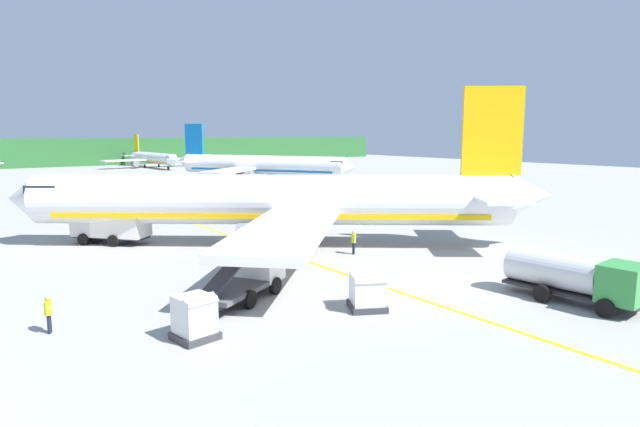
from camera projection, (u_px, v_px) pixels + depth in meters
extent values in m
cube|color=#999993|center=(148.00, 201.00, 67.81)|extent=(240.00, 320.00, 0.20)
cube|color=#28602D|center=(35.00, 153.00, 133.47)|extent=(216.00, 6.00, 7.15)
cylinder|color=white|center=(271.00, 200.00, 40.49)|extent=(30.58, 25.33, 3.80)
cone|color=white|center=(23.00, 199.00, 41.08)|extent=(4.12, 4.32, 3.61)
cone|color=white|center=(531.00, 195.00, 39.83)|extent=(4.51, 4.52, 3.23)
cube|color=#192333|center=(50.00, 188.00, 40.89)|extent=(3.89, 4.02, 0.60)
cube|color=white|center=(286.00, 230.00, 31.50)|extent=(14.62, 14.79, 0.50)
cylinder|color=slate|center=(262.00, 240.00, 34.44)|extent=(3.87, 3.71, 2.20)
cube|color=white|center=(304.00, 195.00, 49.56)|extent=(12.62, 16.08, 0.50)
cylinder|color=slate|center=(282.00, 212.00, 47.09)|extent=(3.87, 3.71, 2.20)
cube|color=#F2B20C|center=(492.00, 131.00, 39.21)|extent=(3.67, 3.01, 6.50)
cube|color=white|center=(489.00, 195.00, 39.92)|extent=(8.97, 10.14, 0.24)
cube|color=#F2B20C|center=(271.00, 213.00, 40.65)|extent=(27.64, 22.95, 0.36)
cylinder|color=black|center=(96.00, 236.00, 41.36)|extent=(1.08, 0.96, 1.10)
cylinder|color=gray|center=(95.00, 226.00, 41.24)|extent=(0.20, 0.20, 0.50)
cylinder|color=black|center=(288.00, 245.00, 38.32)|extent=(1.08, 0.96, 1.10)
cylinder|color=gray|center=(287.00, 234.00, 38.20)|extent=(0.20, 0.20, 0.50)
cylinder|color=black|center=(293.00, 231.00, 43.46)|extent=(1.08, 0.96, 1.10)
cylinder|color=gray|center=(293.00, 222.00, 43.34)|extent=(0.20, 0.20, 0.50)
cylinder|color=white|center=(262.00, 165.00, 93.44)|extent=(18.61, 28.13, 3.25)
cone|color=white|center=(350.00, 167.00, 87.21)|extent=(3.71, 3.35, 3.09)
cone|color=white|center=(183.00, 161.00, 99.75)|extent=(3.78, 3.77, 2.77)
cube|color=#192333|center=(339.00, 162.00, 87.82)|extent=(3.43, 3.18, 0.51)
cube|color=white|center=(274.00, 165.00, 101.32)|extent=(14.16, 9.49, 0.43)
cylinder|color=slate|center=(275.00, 172.00, 98.75)|extent=(3.02, 3.32, 1.88)
cube|color=white|center=(230.00, 171.00, 87.03)|extent=(13.43, 11.51, 0.43)
cylinder|color=slate|center=(245.00, 176.00, 88.74)|extent=(3.02, 3.32, 1.88)
cube|color=#0C66B2|center=(194.00, 139.00, 98.14)|extent=(2.20, 3.39, 5.57)
cube|color=white|center=(195.00, 161.00, 98.75)|extent=(9.05, 6.92, 0.21)
cube|color=#0C66B2|center=(262.00, 170.00, 93.58)|extent=(16.89, 25.40, 0.31)
cylinder|color=black|center=(324.00, 181.00, 89.38)|extent=(0.74, 0.96, 0.94)
cylinder|color=gray|center=(324.00, 177.00, 89.28)|extent=(0.17, 0.17, 0.43)
cylinder|color=black|center=(262.00, 178.00, 96.34)|extent=(0.74, 0.96, 0.94)
cylinder|color=gray|center=(262.00, 174.00, 96.24)|extent=(0.17, 0.17, 0.43)
cylinder|color=black|center=(249.00, 180.00, 92.28)|extent=(0.74, 0.96, 0.94)
cylinder|color=gray|center=(249.00, 176.00, 92.17)|extent=(0.17, 0.17, 0.43)
cylinder|color=silver|center=(153.00, 158.00, 131.59)|extent=(3.17, 24.99, 2.63)
cone|color=silver|center=(174.00, 160.00, 121.21)|extent=(2.54, 1.72, 2.50)
cone|color=silver|center=(134.00, 155.00, 142.16)|extent=(2.28, 2.26, 2.24)
cube|color=#192333|center=(172.00, 157.00, 122.31)|extent=(2.27, 1.71, 0.42)
cube|color=silver|center=(175.00, 159.00, 136.58)|extent=(11.32, 4.24, 0.35)
cylinder|color=slate|center=(170.00, 163.00, 134.58)|extent=(1.57, 2.25, 1.52)
cube|color=silver|center=(125.00, 160.00, 128.90)|extent=(11.41, 4.69, 0.35)
cylinder|color=slate|center=(135.00, 164.00, 129.21)|extent=(1.57, 2.25, 1.52)
cube|color=#F2B20C|center=(136.00, 143.00, 139.99)|extent=(0.31, 3.05, 4.50)
cube|color=silver|center=(137.00, 155.00, 140.48)|extent=(7.25, 2.37, 0.17)
cube|color=#F2B20C|center=(153.00, 161.00, 131.70)|extent=(2.98, 22.49, 0.25)
cylinder|color=black|center=(168.00, 168.00, 124.50)|extent=(0.26, 0.77, 0.76)
cylinder|color=gray|center=(168.00, 166.00, 124.42)|extent=(0.14, 0.14, 0.35)
cylinder|color=black|center=(159.00, 166.00, 133.80)|extent=(0.26, 0.77, 0.76)
cylinder|color=gray|center=(159.00, 163.00, 133.72)|extent=(0.14, 0.14, 0.35)
cylinder|color=black|center=(145.00, 166.00, 131.62)|extent=(0.26, 0.77, 0.76)
cylinder|color=gray|center=(145.00, 164.00, 131.54)|extent=(0.14, 0.14, 0.35)
cube|color=white|center=(260.00, 263.00, 28.95)|extent=(2.65, 2.80, 1.80)
cube|color=#192333|center=(268.00, 254.00, 29.66)|extent=(0.98, 1.65, 0.94)
cube|color=#4C4C51|center=(231.00, 291.00, 26.45)|extent=(4.55, 3.88, 0.24)
cube|color=#2D2D33|center=(226.00, 274.00, 25.94)|extent=(4.02, 2.81, 1.75)
cube|color=#262628|center=(241.00, 290.00, 27.30)|extent=(5.79, 4.19, 0.16)
cylinder|color=black|center=(240.00, 281.00, 29.28)|extent=(0.92, 0.69, 0.90)
cylinder|color=black|center=(275.00, 286.00, 28.39)|extent=(0.92, 0.69, 0.90)
cylinder|color=black|center=(213.00, 294.00, 26.93)|extent=(0.92, 0.69, 0.90)
cylinder|color=black|center=(250.00, 299.00, 26.05)|extent=(0.92, 0.69, 0.90)
cube|color=silver|center=(89.00, 223.00, 41.74)|extent=(2.84, 2.79, 1.80)
cube|color=#192333|center=(79.00, 218.00, 41.88)|extent=(1.47, 1.24, 0.94)
cube|color=white|center=(121.00, 224.00, 41.05)|extent=(4.24, 4.47, 1.96)
cube|color=#262628|center=(112.00, 237.00, 41.42)|extent=(4.89, 5.44, 0.16)
cylinder|color=black|center=(84.00, 239.00, 40.77)|extent=(0.79, 0.87, 0.90)
cylinder|color=black|center=(102.00, 234.00, 42.88)|extent=(0.79, 0.87, 0.90)
cylinder|color=black|center=(113.00, 241.00, 40.16)|extent=(0.79, 0.87, 0.90)
cylinder|color=black|center=(130.00, 235.00, 42.28)|extent=(0.79, 0.87, 0.90)
cube|color=#338C3F|center=(623.00, 283.00, 25.08)|extent=(2.35, 1.99, 1.80)
cylinder|color=silver|center=(553.00, 270.00, 27.55)|extent=(2.20, 4.76, 1.80)
cube|color=#262628|center=(570.00, 292.00, 27.03)|extent=(2.12, 6.77, 0.16)
cylinder|color=black|center=(623.00, 298.00, 26.19)|extent=(0.36, 0.92, 0.90)
cylinder|color=black|center=(605.00, 308.00, 24.74)|extent=(0.36, 0.92, 0.90)
cylinder|color=black|center=(561.00, 285.00, 28.43)|extent=(0.36, 0.92, 0.90)
cylinder|color=black|center=(542.00, 294.00, 26.98)|extent=(0.36, 0.92, 0.90)
cube|color=#333338|center=(195.00, 336.00, 22.18)|extent=(1.84, 1.84, 0.30)
cube|color=silver|center=(194.00, 314.00, 22.04)|extent=(1.61, 1.61, 1.56)
cube|color=silver|center=(200.00, 302.00, 21.60)|extent=(1.50, 0.80, 0.54)
cube|color=#333338|center=(367.00, 306.00, 25.95)|extent=(2.32, 2.32, 0.30)
cube|color=silver|center=(367.00, 289.00, 25.82)|extent=(2.05, 2.05, 1.43)
cube|color=silver|center=(370.00, 281.00, 25.22)|extent=(1.65, 1.27, 0.56)
cylinder|color=#191E33|center=(354.00, 249.00, 37.64)|extent=(0.14, 0.14, 0.83)
cylinder|color=#191E33|center=(353.00, 248.00, 37.81)|extent=(0.14, 0.14, 0.83)
cube|color=#CCE519|center=(354.00, 238.00, 37.62)|extent=(0.39, 0.49, 0.62)
cube|color=silver|center=(354.00, 238.00, 37.61)|extent=(0.40, 0.51, 0.06)
sphere|color=tan|center=(354.00, 232.00, 37.55)|extent=(0.23, 0.23, 0.23)
cylinder|color=#CCE519|center=(355.00, 239.00, 37.35)|extent=(0.09, 0.09, 0.59)
cylinder|color=#CCE519|center=(353.00, 237.00, 37.88)|extent=(0.09, 0.09, 0.59)
cylinder|color=#191E33|center=(50.00, 323.00, 22.90)|extent=(0.14, 0.14, 0.83)
cylinder|color=#191E33|center=(49.00, 324.00, 22.73)|extent=(0.14, 0.14, 0.83)
cube|color=#CCE519|center=(48.00, 307.00, 22.70)|extent=(0.37, 0.49, 0.62)
cube|color=silver|center=(48.00, 307.00, 22.70)|extent=(0.38, 0.50, 0.06)
sphere|color=tan|center=(47.00, 298.00, 22.64)|extent=(0.23, 0.23, 0.23)
cylinder|color=#CCE519|center=(49.00, 305.00, 22.96)|extent=(0.09, 0.09, 0.59)
cylinder|color=#CCE519|center=(47.00, 309.00, 22.44)|extent=(0.09, 0.09, 0.59)
cube|color=yellow|center=(298.00, 258.00, 36.49)|extent=(0.30, 60.00, 0.01)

